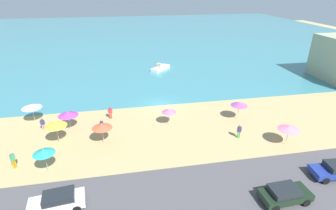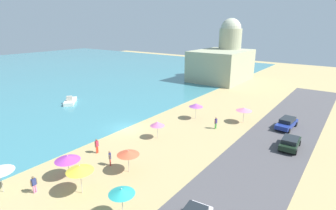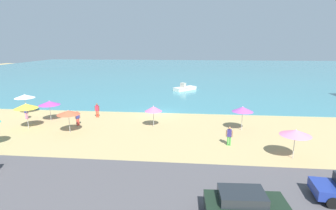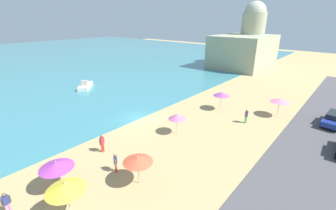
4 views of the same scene
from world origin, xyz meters
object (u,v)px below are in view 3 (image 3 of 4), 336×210
(beach_umbrella_0, at_px, (26,106))
(parked_car_0, at_px, (244,203))
(beach_umbrella_4, at_px, (25,96))
(bather_3, at_px, (78,117))
(beach_umbrella_2, at_px, (68,113))
(beach_umbrella_7, at_px, (296,133))
(bather_1, at_px, (229,135))
(beach_umbrella_6, at_px, (243,109))
(beach_umbrella_5, at_px, (49,103))
(bather_2, at_px, (97,110))
(bather_0, at_px, (26,112))
(beach_umbrella_3, at_px, (153,109))
(skiff_nearshore, at_px, (185,88))

(beach_umbrella_0, distance_m, parked_car_0, 22.85)
(beach_umbrella_4, relative_size, bather_3, 1.54)
(beach_umbrella_0, xyz_separation_m, beach_umbrella_2, (4.79, -0.80, -0.34))
(beach_umbrella_7, bearing_deg, bather_1, 154.05)
(beach_umbrella_6, xyz_separation_m, beach_umbrella_7, (2.70, -6.39, -0.12))
(beach_umbrella_2, xyz_separation_m, beach_umbrella_5, (-4.04, 3.75, -0.01))
(beach_umbrella_7, distance_m, parked_car_0, 9.01)
(beach_umbrella_5, height_order, bather_2, beach_umbrella_5)
(bather_1, bearing_deg, beach_umbrella_4, 160.89)
(bather_1, bearing_deg, beach_umbrella_7, -25.95)
(beach_umbrella_5, distance_m, bather_2, 5.18)
(beach_umbrella_0, height_order, beach_umbrella_5, beach_umbrella_0)
(beach_umbrella_6, xyz_separation_m, bather_1, (-1.77, -4.22, -1.24))
(beach_umbrella_0, relative_size, bather_1, 1.62)
(bather_0, relative_size, bather_1, 0.95)
(beach_umbrella_5, xyz_separation_m, bather_3, (3.78, -1.38, -1.13))
(beach_umbrella_0, relative_size, beach_umbrella_6, 1.08)
(bather_1, bearing_deg, beach_umbrella_6, 67.25)
(beach_umbrella_3, xyz_separation_m, bather_3, (-8.06, -0.30, -1.03))
(parked_car_0, bearing_deg, bather_2, 129.06)
(beach_umbrella_7, height_order, bather_1, beach_umbrella_7)
(beach_umbrella_5, xyz_separation_m, beach_umbrella_6, (20.75, -1.34, 0.14))
(bather_0, distance_m, bather_3, 7.09)
(beach_umbrella_4, relative_size, skiff_nearshore, 0.56)
(bather_2, bearing_deg, beach_umbrella_7, -27.04)
(beach_umbrella_4, bearing_deg, bather_3, -25.42)
(beach_umbrella_2, xyz_separation_m, beach_umbrella_6, (16.72, 2.41, 0.13))
(beach_umbrella_3, bearing_deg, beach_umbrella_5, 174.82)
(beach_umbrella_7, bearing_deg, parked_car_0, -123.73)
(beach_umbrella_5, height_order, parked_car_0, beach_umbrella_5)
(bather_0, xyz_separation_m, parked_car_0, (21.60, -15.48, -0.09))
(bather_1, relative_size, parked_car_0, 0.41)
(beach_umbrella_2, distance_m, beach_umbrella_4, 10.79)
(beach_umbrella_2, height_order, beach_umbrella_7, beach_umbrella_7)
(beach_umbrella_6, distance_m, bather_2, 16.38)
(beach_umbrella_0, distance_m, beach_umbrella_4, 6.82)
(beach_umbrella_5, height_order, beach_umbrella_6, beach_umbrella_6)
(bather_2, bearing_deg, bather_0, -169.16)
(beach_umbrella_2, relative_size, beach_umbrella_4, 0.93)
(bather_0, bearing_deg, bather_1, -14.92)
(beach_umbrella_5, xyz_separation_m, bather_0, (-3.10, 0.33, -1.15))
(bather_0, height_order, skiff_nearshore, bather_0)
(beach_umbrella_0, xyz_separation_m, beach_umbrella_4, (-3.91, 5.59, -0.18))
(beach_umbrella_3, relative_size, beach_umbrella_7, 0.97)
(beach_umbrella_2, distance_m, beach_umbrella_5, 5.51)
(beach_umbrella_0, bearing_deg, skiff_nearshore, 57.92)
(bather_0, bearing_deg, beach_umbrella_5, -6.06)
(bather_1, height_order, bather_2, bather_2)
(beach_umbrella_3, bearing_deg, beach_umbrella_7, -29.82)
(beach_umbrella_3, distance_m, beach_umbrella_5, 11.89)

